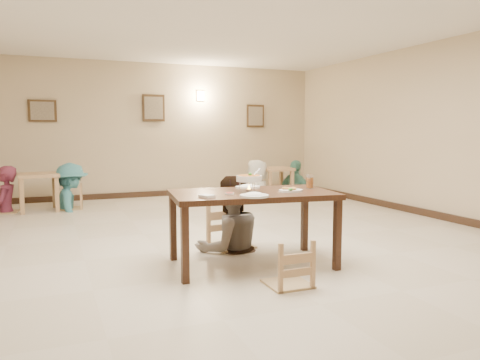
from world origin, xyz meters
name	(u,v)px	position (x,y,z in m)	size (l,w,h in m)	color
floor	(228,246)	(0.00, 0.00, 0.00)	(10.00, 10.00, 0.00)	beige
ceiling	(228,8)	(0.00, 0.00, 3.00)	(10.00, 10.00, 0.00)	silver
wall_back	(149,130)	(0.00, 5.00, 1.50)	(10.00, 10.00, 0.00)	#C7B292
wall_right	(463,130)	(4.00, 0.00, 1.50)	(10.00, 10.00, 0.00)	#C7B292
baseboard_back	(151,194)	(0.00, 4.97, 0.06)	(8.00, 0.06, 0.12)	#2F1E14
baseboard_right	(458,220)	(3.97, 0.00, 0.06)	(0.06, 10.00, 0.12)	#2F1E14
picture_a	(42,111)	(-2.20, 4.96, 1.90)	(0.55, 0.04, 0.45)	#3A2716
picture_b	(154,108)	(0.10, 4.96, 2.00)	(0.50, 0.04, 0.60)	#3A2716
picture_c	(255,116)	(2.60, 4.96, 1.85)	(0.45, 0.04, 0.55)	#3A2716
wall_sconce	(200,96)	(1.20, 4.96, 2.30)	(0.16, 0.05, 0.22)	#FFD88C
main_table	(252,199)	(-0.06, -0.90, 0.74)	(1.86, 1.18, 0.82)	#3A1F12
chair_far	(231,206)	(0.01, -0.05, 0.53)	(0.50, 0.50, 1.06)	tan
chair_near	(288,241)	(-0.02, -1.66, 0.43)	(0.41, 0.41, 0.87)	tan
main_diner	(230,176)	(-0.03, -0.14, 0.93)	(0.90, 0.70, 1.86)	gray
curry_warmer	(249,179)	(-0.10, -0.90, 0.97)	(0.31, 0.28, 0.25)	silver
rice_plate_far	(248,187)	(0.03, -0.58, 0.84)	(0.30, 0.30, 0.07)	white
rice_plate_near	(254,195)	(-0.20, -1.28, 0.84)	(0.29, 0.29, 0.07)	white
fried_plate	(291,190)	(0.33, -1.06, 0.84)	(0.27, 0.27, 0.06)	white
chili_dish	(229,194)	(-0.37, -1.01, 0.83)	(0.10, 0.10, 0.02)	white
napkin_cutlery	(207,196)	(-0.66, -1.13, 0.84)	(0.18, 0.23, 0.03)	white
drink_glass	(310,182)	(0.68, -0.88, 0.90)	(0.08, 0.08, 0.17)	white
bg_table_left	(38,181)	(-2.31, 3.85, 0.57)	(0.75, 0.75, 0.70)	tan
bg_table_right	(276,173)	(2.61, 3.85, 0.53)	(0.68, 0.68, 0.67)	tan
bg_chair_ll	(5,189)	(-2.87, 3.88, 0.43)	(0.41, 0.41, 0.87)	tan
bg_chair_lr	(70,186)	(-1.76, 3.86, 0.44)	(0.42, 0.42, 0.89)	tan
bg_chair_rl	(257,177)	(2.12, 3.78, 0.48)	(0.45, 0.45, 0.96)	tan
bg_chair_rr	(296,177)	(3.11, 3.81, 0.43)	(0.41, 0.41, 0.87)	tan
bg_diner_a	(4,166)	(-2.87, 3.88, 0.86)	(0.63, 0.41, 1.71)	maroon
bg_diner_b	(69,163)	(-1.76, 3.86, 0.88)	(1.14, 0.66, 1.77)	teal
bg_diner_c	(257,160)	(2.12, 3.78, 0.86)	(0.84, 0.54, 1.71)	silver
bg_diner_d	(296,160)	(3.11, 3.81, 0.83)	(0.97, 0.40, 1.65)	#529C88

